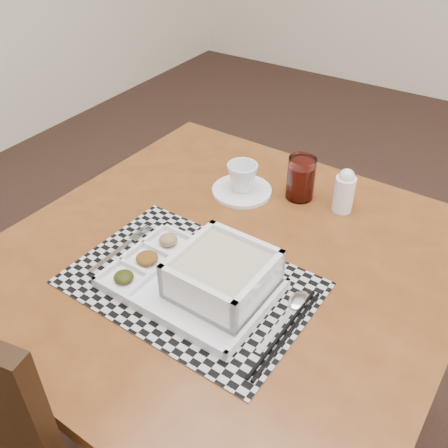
% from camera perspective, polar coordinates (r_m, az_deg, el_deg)
% --- Properties ---
extents(floor, '(5.00, 5.00, 0.00)m').
position_cam_1_polar(floor, '(1.75, 22.39, -19.72)').
color(floor, black).
rests_on(floor, ground).
extents(dining_table, '(0.96, 0.96, 0.70)m').
position_cam_1_polar(dining_table, '(1.11, 0.40, -6.31)').
color(dining_table, '#5C2B10').
rests_on(dining_table, ground).
extents(placemat, '(0.49, 0.34, 0.00)m').
position_cam_1_polar(placemat, '(1.00, -3.76, -6.75)').
color(placemat, '#B0B0B8').
rests_on(placemat, dining_table).
extents(serving_tray, '(0.33, 0.23, 0.09)m').
position_cam_1_polar(serving_tray, '(0.96, -1.41, -6.16)').
color(serving_tray, white).
rests_on(serving_tray, placemat).
extents(fork, '(0.02, 0.19, 0.00)m').
position_cam_1_polar(fork, '(1.10, -11.50, -2.57)').
color(fork, silver).
rests_on(fork, placemat).
extents(spoon, '(0.04, 0.18, 0.01)m').
position_cam_1_polar(spoon, '(0.96, 8.17, -9.11)').
color(spoon, silver).
rests_on(spoon, placemat).
extents(chopsticks, '(0.03, 0.24, 0.01)m').
position_cam_1_polar(chopsticks, '(0.91, 7.04, -12.26)').
color(chopsticks, black).
rests_on(chopsticks, placemat).
extents(saucer, '(0.15, 0.15, 0.01)m').
position_cam_1_polar(saucer, '(1.25, 2.05, 3.81)').
color(saucer, white).
rests_on(saucer, dining_table).
extents(cup, '(0.10, 0.10, 0.07)m').
position_cam_1_polar(cup, '(1.23, 2.09, 5.39)').
color(cup, white).
rests_on(cup, saucer).
extents(juice_glass, '(0.07, 0.07, 0.11)m').
position_cam_1_polar(juice_glass, '(1.23, 8.77, 5.06)').
color(juice_glass, white).
rests_on(juice_glass, dining_table).
extents(creamer_bottle, '(0.05, 0.05, 0.11)m').
position_cam_1_polar(creamer_bottle, '(1.20, 13.59, 3.70)').
color(creamer_bottle, white).
rests_on(creamer_bottle, dining_table).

